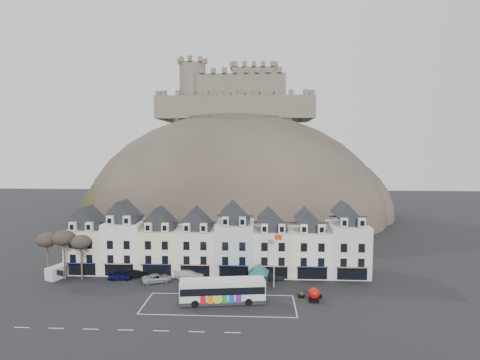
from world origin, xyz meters
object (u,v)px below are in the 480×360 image
flagpole (275,257)px  car_white (190,274)px  white_van (60,271)px  car_navy (120,276)px  bus (223,290)px  car_silver (157,278)px  car_maroon (239,280)px  bus_shelter (259,268)px  car_charcoal (272,276)px  red_buoy (314,294)px  car_black (138,273)px

flagpole → car_white: flagpole is taller
white_van → car_navy: 11.15m
bus → flagpole: flagpole is taller
bus → car_silver: 14.42m
bus → car_maroon: bearing=67.5°
bus_shelter → car_charcoal: 4.62m
red_buoy → car_black: 30.89m
car_black → car_silver: size_ratio=0.86×
flagpole → car_maroon: 7.50m
car_maroon → red_buoy: bearing=-113.1°
car_navy → bus_shelter: bearing=-99.4°
bus_shelter → car_navy: 24.31m
red_buoy → white_van: size_ratio=0.41×
red_buoy → car_black: bearing=163.1°
car_black → car_silver: bearing=-138.3°
car_navy → car_white: bearing=-88.4°
bus → car_navy: bearing=147.3°
car_navy → car_charcoal: bearing=-91.7°
flagpole → car_black: flagpole is taller
car_black → car_white: bearing=-109.7°
bus → bus_shelter: bus_shelter is taller
car_maroon → car_charcoal: car_charcoal is taller
bus_shelter → white_van: (-35.23, 2.74, -1.99)m
car_white → car_maroon: 9.17m
bus_shelter → flagpole: (2.54, -0.30, 2.12)m
bus → car_maroon: 7.94m
car_white → car_black: bearing=92.1°
bus → car_maroon: (2.03, 7.57, -1.26)m
car_charcoal → red_buoy: bearing=-148.7°
car_white → car_navy: bearing=98.3°
car_black → car_white: (9.19, 0.00, 0.07)m
red_buoy → flagpole: (-5.64, 5.35, 4.11)m
car_black → car_charcoal: size_ratio=0.99×
flagpole → white_van: (-37.77, 3.04, -4.11)m
bus → bus_shelter: size_ratio=2.07×
bus → flagpole: bearing=31.6°
car_white → car_maroon: bearing=-103.7°
car_navy → car_charcoal: size_ratio=0.94×
red_buoy → car_silver: (-25.58, 6.79, -0.37)m
car_white → bus: bearing=-143.9°
bus → car_silver: size_ratio=2.59×
flagpole → car_charcoal: size_ratio=2.12×
car_silver → car_white: bearing=-91.9°
bus_shelter → car_black: 21.77m
car_navy → car_silver: 6.78m
bus_shelter → car_maroon: bearing=172.5°
bus_shelter → car_charcoal: (2.20, 3.32, -2.35)m
car_silver → red_buoy: bearing=-129.4°
car_black → car_white: size_ratio=0.80×
car_charcoal → car_black: bearing=87.6°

